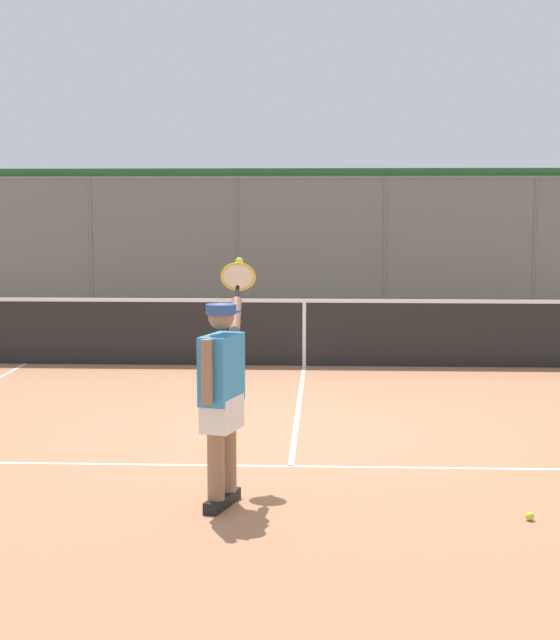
{
  "coord_description": "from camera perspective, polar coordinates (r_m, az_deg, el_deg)",
  "views": [
    {
      "loc": [
        -0.3,
        10.1,
        2.31
      ],
      "look_at": [
        0.19,
        -0.72,
        1.05
      ],
      "focal_mm": 56.39,
      "sensor_mm": 36.0,
      "label": 1
    }
  ],
  "objects": [
    {
      "name": "tennis_ball_near_baseline",
      "position": [
        7.71,
        13.99,
        -10.75
      ],
      "size": [
        0.07,
        0.07,
        0.07
      ],
      "primitive_type": "sphere",
      "color": "#C1D138",
      "rests_on": "ground"
    },
    {
      "name": "court_line_markings",
      "position": [
        8.69,
        0.55,
        -8.77
      ],
      "size": [
        8.13,
        10.11,
        0.01
      ],
      "color": "white",
      "rests_on": "ground"
    },
    {
      "name": "tennis_ball_mid_court",
      "position": [
        12.88,
        -3.81,
        -3.57
      ],
      "size": [
        0.07,
        0.07,
        0.07
      ],
      "primitive_type": "sphere",
      "color": "#CCDB33",
      "rests_on": "ground"
    },
    {
      "name": "tennis_net",
      "position": [
        14.32,
        1.38,
        -0.66
      ],
      "size": [
        10.45,
        0.09,
        1.07
      ],
      "color": "#2D2D2D",
      "rests_on": "ground"
    },
    {
      "name": "tennis_player",
      "position": [
        7.64,
        -3.31,
        -3.97
      ],
      "size": [
        0.37,
        1.35,
        1.86
      ],
      "rotation": [
        0.0,
        0.0,
        -1.86
      ],
      "color": "black",
      "rests_on": "ground"
    },
    {
      "name": "ground_plane",
      "position": [
        10.37,
        0.89,
        -6.24
      ],
      "size": [
        60.0,
        60.0,
        0.0
      ],
      "primitive_type": "plane",
      "color": "#B27551"
    },
    {
      "name": "fence_backdrop",
      "position": [
        20.78,
        1.78,
        4.38
      ],
      "size": [
        17.8,
        1.37,
        3.01
      ],
      "color": "slate",
      "rests_on": "ground"
    }
  ]
}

